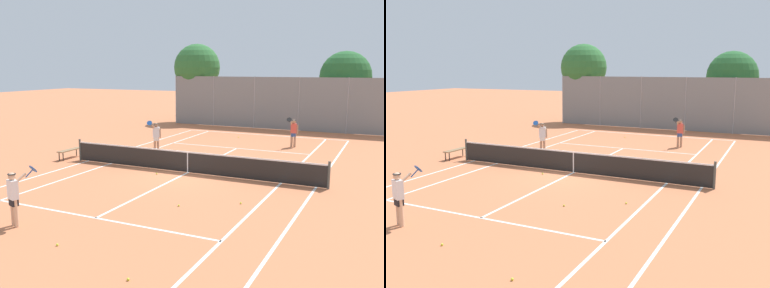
# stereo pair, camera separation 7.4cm
# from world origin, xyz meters

# --- Properties ---
(ground_plane) EXTENTS (120.00, 120.00, 0.00)m
(ground_plane) POSITION_xyz_m (0.00, 0.00, 0.00)
(ground_plane) COLOR #C67047
(court_line_markings) EXTENTS (11.10, 23.90, 0.01)m
(court_line_markings) POSITION_xyz_m (0.00, 0.00, 0.00)
(court_line_markings) COLOR silver
(court_line_markings) RESTS_ON ground
(tennis_net) EXTENTS (12.00, 0.10, 1.07)m
(tennis_net) POSITION_xyz_m (0.00, 0.00, 0.51)
(tennis_net) COLOR #474C47
(tennis_net) RESTS_ON ground
(player_near_side) EXTENTS (0.83, 0.70, 1.77)m
(player_near_side) POSITION_xyz_m (-1.68, -7.93, 0.93)
(player_near_side) COLOR #D8A884
(player_near_side) RESTS_ON ground
(player_far_left) EXTENTS (0.48, 0.87, 1.77)m
(player_far_left) POSITION_xyz_m (-3.62, 3.49, 0.93)
(player_far_left) COLOR tan
(player_far_left) RESTS_ON ground
(player_far_right) EXTENTS (0.56, 0.82, 1.77)m
(player_far_right) POSITION_xyz_m (2.81, 8.19, 0.93)
(player_far_right) COLOR tan
(player_far_right) RESTS_ON ground
(loose_tennis_ball_0) EXTENTS (0.07, 0.07, 0.07)m
(loose_tennis_ball_0) POSITION_xyz_m (1.78, -4.30, 0.03)
(loose_tennis_ball_0) COLOR #D1DB33
(loose_tennis_ball_0) RESTS_ON ground
(loose_tennis_ball_1) EXTENTS (0.07, 0.07, 0.07)m
(loose_tennis_ball_1) POSITION_xyz_m (3.10, -9.25, 0.03)
(loose_tennis_ball_1) COLOR #D1DB33
(loose_tennis_ball_1) RESTS_ON ground
(loose_tennis_ball_2) EXTENTS (0.07, 0.07, 0.07)m
(loose_tennis_ball_2) POSITION_xyz_m (-1.20, 10.07, 0.03)
(loose_tennis_ball_2) COLOR #D1DB33
(loose_tennis_ball_2) RESTS_ON ground
(loose_tennis_ball_3) EXTENTS (0.07, 0.07, 0.07)m
(loose_tennis_ball_3) POSITION_xyz_m (0.42, -8.51, 0.03)
(loose_tennis_ball_3) COLOR #D1DB33
(loose_tennis_ball_3) RESTS_ON ground
(loose_tennis_ball_4) EXTENTS (0.07, 0.07, 0.07)m
(loose_tennis_ball_4) POSITION_xyz_m (3.55, -3.17, 0.03)
(loose_tennis_ball_4) COLOR #D1DB33
(loose_tennis_ball_4) RESTS_ON ground
(loose_tennis_ball_5) EXTENTS (0.07, 0.07, 0.07)m
(loose_tennis_ball_5) POSITION_xyz_m (-1.08, -0.84, 0.03)
(loose_tennis_ball_5) COLOR #D1DB33
(loose_tennis_ball_5) RESTS_ON ground
(courtside_bench) EXTENTS (0.36, 1.50, 0.47)m
(courtside_bench) POSITION_xyz_m (-6.73, 0.13, 0.41)
(courtside_bench) COLOR olive
(courtside_bench) RESTS_ON ground
(back_fence) EXTENTS (16.81, 0.08, 3.90)m
(back_fence) POSITION_xyz_m (-0.00, 14.91, 1.95)
(back_fence) COLOR gray
(back_fence) RESTS_ON ground
(tree_behind_left) EXTENTS (3.86, 3.86, 6.52)m
(tree_behind_left) POSITION_xyz_m (-7.19, 16.57, 4.44)
(tree_behind_left) COLOR brown
(tree_behind_left) RESTS_ON ground
(tree_behind_right) EXTENTS (3.70, 3.70, 5.78)m
(tree_behind_right) POSITION_xyz_m (4.45, 17.23, 3.84)
(tree_behind_right) COLOR brown
(tree_behind_right) RESTS_ON ground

